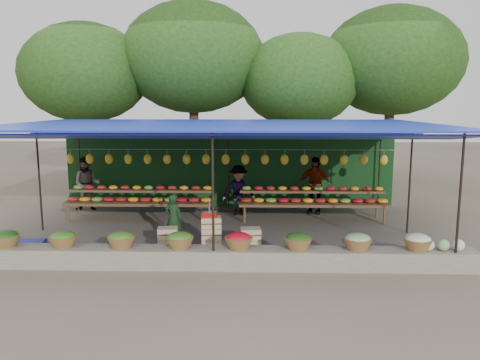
{
  "coord_description": "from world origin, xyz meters",
  "views": [
    {
      "loc": [
        0.78,
        -11.9,
        3.3
      ],
      "look_at": [
        0.45,
        0.2,
        1.34
      ],
      "focal_mm": 35.0,
      "sensor_mm": 36.0,
      "label": 1
    }
  ],
  "objects_px": {
    "vendor_seated": "(174,219)",
    "blue_crate_back": "(34,248)",
    "weighing_scale": "(209,213)",
    "crate_counter": "(210,236)",
    "blue_crate_front": "(32,248)"
  },
  "relations": [
    {
      "from": "vendor_seated",
      "to": "weighing_scale",
      "type": "bearing_deg",
      "value": 173.24
    },
    {
      "from": "vendor_seated",
      "to": "blue_crate_back",
      "type": "xyz_separation_m",
      "value": [
        -2.99,
        -0.87,
        -0.46
      ]
    },
    {
      "from": "crate_counter",
      "to": "vendor_seated",
      "type": "distance_m",
      "value": 1.04
    },
    {
      "from": "vendor_seated",
      "to": "blue_crate_front",
      "type": "distance_m",
      "value": 3.18
    },
    {
      "from": "crate_counter",
      "to": "weighing_scale",
      "type": "distance_m",
      "value": 0.55
    },
    {
      "from": "weighing_scale",
      "to": "blue_crate_back",
      "type": "height_order",
      "value": "weighing_scale"
    },
    {
      "from": "weighing_scale",
      "to": "blue_crate_front",
      "type": "height_order",
      "value": "weighing_scale"
    },
    {
      "from": "crate_counter",
      "to": "blue_crate_back",
      "type": "bearing_deg",
      "value": -173.37
    },
    {
      "from": "vendor_seated",
      "to": "blue_crate_front",
      "type": "relative_size",
      "value": 2.22
    },
    {
      "from": "blue_crate_front",
      "to": "crate_counter",
      "type": "bearing_deg",
      "value": -2.17
    },
    {
      "from": "weighing_scale",
      "to": "vendor_seated",
      "type": "distance_m",
      "value": 1.02
    },
    {
      "from": "vendor_seated",
      "to": "blue_crate_front",
      "type": "bearing_deg",
      "value": 35.63
    },
    {
      "from": "weighing_scale",
      "to": "vendor_seated",
      "type": "xyz_separation_m",
      "value": [
        -0.89,
        0.42,
        -0.25
      ]
    },
    {
      "from": "vendor_seated",
      "to": "blue_crate_back",
      "type": "relative_size",
      "value": 2.36
    },
    {
      "from": "blue_crate_back",
      "to": "blue_crate_front",
      "type": "bearing_deg",
      "value": -110.39
    }
  ]
}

